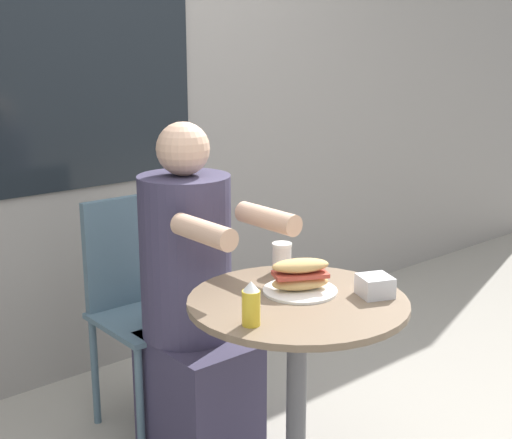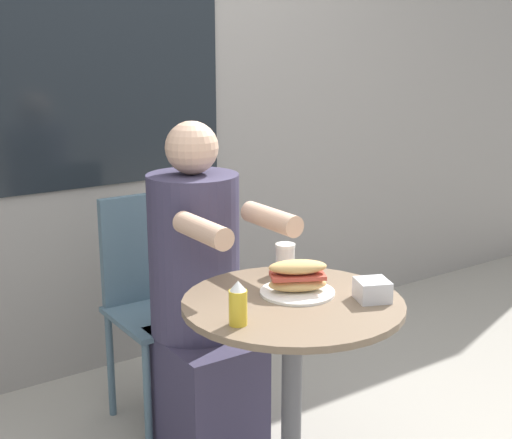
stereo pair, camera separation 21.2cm
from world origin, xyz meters
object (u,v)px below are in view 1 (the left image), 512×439
Objects in this scene: cafe_table at (297,363)px; condiment_bottle at (251,304)px; seated_diner at (193,317)px; sandwich_on_plate at (300,278)px; drink_cup at (282,258)px; diner_chair at (139,291)px.

condiment_bottle is (-0.23, -0.06, 0.26)m from cafe_table.
seated_diner is 0.52m from sandwich_on_plate.
drink_cup is (0.15, -0.28, 0.25)m from seated_diner.
seated_diner reaches higher than diner_chair.
sandwich_on_plate reaches higher than drink_cup.
drink_cup reaches higher than cafe_table.
cafe_table is 0.49m from seated_diner.
sandwich_on_plate is 1.83× the size of condiment_bottle.
condiment_bottle is (-0.21, -0.89, 0.26)m from diner_chair.
sandwich_on_plate is (0.05, 0.04, 0.24)m from cafe_table.
diner_chair is 9.03× the size of drink_cup.
seated_diner is at bearing 69.49° from condiment_bottle.
diner_chair reaches higher than cafe_table.
sandwich_on_plate is (0.07, -0.45, 0.24)m from seated_diner.
seated_diner is 9.84× the size of condiment_bottle.
sandwich_on_plate reaches higher than cafe_table.
condiment_bottle reaches higher than sandwich_on_plate.
cafe_table is at bearing 93.33° from seated_diner.
cafe_table is 7.48× the size of drink_cup.
seated_diner is 5.39× the size of sandwich_on_plate.
seated_diner is at bearing 90.63° from diner_chair.
drink_cup is (0.08, 0.17, 0.01)m from sandwich_on_plate.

